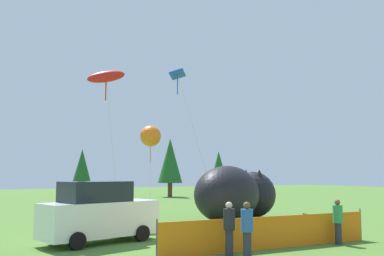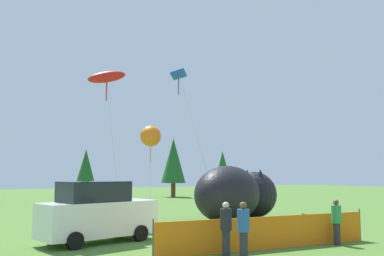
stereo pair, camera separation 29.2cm
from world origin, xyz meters
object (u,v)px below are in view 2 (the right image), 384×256
(parked_car, at_px, (97,213))
(spectator_in_white_shirt, at_px, (243,228))
(folding_chair, at_px, (303,224))
(inflatable_cat, at_px, (236,196))
(spectator_in_yellow_shirt, at_px, (337,220))
(spectator_in_blue_shirt, at_px, (226,226))
(kite_red_lizard, at_px, (107,77))
(kite_blue_box, at_px, (179,77))
(kite_orange_flower, at_px, (151,136))

(parked_car, xyz_separation_m, spectator_in_white_shirt, (3.17, -5.08, -0.17))
(folding_chair, distance_m, inflatable_cat, 6.20)
(spectator_in_yellow_shirt, bearing_deg, inflatable_cat, 84.19)
(folding_chair, relative_size, spectator_in_yellow_shirt, 0.57)
(inflatable_cat, distance_m, spectator_in_blue_shirt, 9.78)
(inflatable_cat, bearing_deg, kite_red_lizard, 128.21)
(parked_car, relative_size, kite_red_lizard, 0.56)
(folding_chair, relative_size, spectator_in_white_shirt, 0.54)
(spectator_in_blue_shirt, bearing_deg, spectator_in_yellow_shirt, 0.09)
(spectator_in_yellow_shirt, bearing_deg, folding_chair, 86.37)
(parked_car, bearing_deg, kite_red_lizard, 56.94)
(inflatable_cat, distance_m, spectator_in_white_shirt, 10.22)
(parked_car, distance_m, kite_blue_box, 12.91)
(spectator_in_blue_shirt, relative_size, kite_red_lizard, 0.20)
(parked_car, height_order, folding_chair, parked_car)
(spectator_in_white_shirt, bearing_deg, kite_orange_flower, 87.50)
(folding_chair, xyz_separation_m, kite_red_lizard, (-5.85, 8.69, 7.20))
(spectator_in_white_shirt, xyz_separation_m, kite_red_lizard, (-1.23, 11.30, 6.82))
(folding_chair, bearing_deg, spectator_in_white_shirt, 33.48)
(kite_red_lizard, bearing_deg, kite_orange_flower, -56.88)
(inflatable_cat, xyz_separation_m, spectator_in_yellow_shirt, (-0.82, -8.04, -0.49))
(inflatable_cat, bearing_deg, kite_orange_flower, 148.50)
(kite_red_lizard, bearing_deg, folding_chair, -56.05)
(inflatable_cat, height_order, spectator_in_yellow_shirt, inflatable_cat)
(folding_chair, height_order, kite_orange_flower, kite_orange_flower)
(spectator_in_blue_shirt, distance_m, kite_blue_box, 15.00)
(kite_blue_box, xyz_separation_m, kite_red_lizard, (-5.09, -1.58, -0.86))
(kite_orange_flower, bearing_deg, kite_blue_box, 49.41)
(spectator_in_yellow_shirt, distance_m, kite_orange_flower, 9.79)
(kite_orange_flower, xyz_separation_m, kite_blue_box, (3.47, 4.05, 4.19))
(parked_car, distance_m, spectator_in_blue_shirt, 5.32)
(parked_car, relative_size, inflatable_cat, 0.68)
(inflatable_cat, height_order, kite_blue_box, kite_blue_box)
(parked_car, relative_size, kite_blue_box, 0.51)
(kite_red_lizard, bearing_deg, spectator_in_blue_shirt, -84.55)
(spectator_in_white_shirt, distance_m, spectator_in_yellow_shirt, 4.55)
(parked_car, xyz_separation_m, folding_chair, (7.80, -2.47, -0.55))
(inflatable_cat, bearing_deg, kite_blue_box, 79.07)
(spectator_in_blue_shirt, height_order, kite_red_lizard, kite_red_lizard)
(spectator_in_yellow_shirt, bearing_deg, spectator_in_white_shirt, -171.46)
(kite_orange_flower, relative_size, kite_blue_box, 0.55)
(spectator_in_blue_shirt, bearing_deg, kite_orange_flower, 85.78)
(kite_blue_box, bearing_deg, inflatable_cat, -70.67)
(folding_chair, distance_m, spectator_in_yellow_shirt, 1.96)
(spectator_in_blue_shirt, relative_size, kite_blue_box, 0.19)
(spectator_in_white_shirt, bearing_deg, spectator_in_yellow_shirt, 8.54)
(inflatable_cat, distance_m, kite_orange_flower, 5.80)
(inflatable_cat, xyz_separation_m, kite_red_lizard, (-6.55, 2.58, 6.38))
(spectator_in_white_shirt, xyz_separation_m, kite_blue_box, (3.86, 12.88, 7.67))
(folding_chair, relative_size, kite_orange_flower, 0.19)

